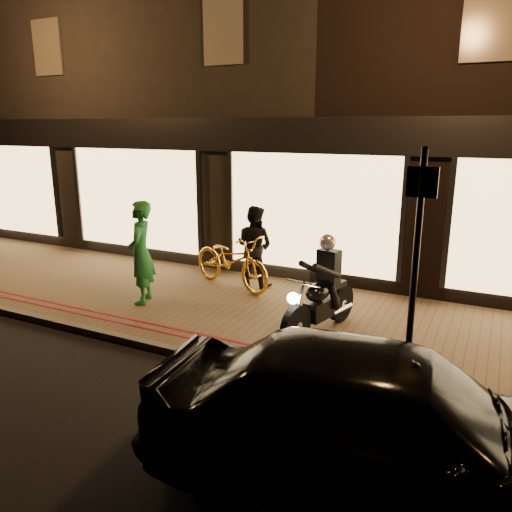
{
  "coord_description": "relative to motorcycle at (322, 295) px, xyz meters",
  "views": [
    {
      "loc": [
        3.48,
        -5.54,
        3.34
      ],
      "look_at": [
        -0.33,
        2.1,
        1.1
      ],
      "focal_mm": 35.0,
      "sensor_mm": 36.0,
      "label": 1
    }
  ],
  "objects": [
    {
      "name": "person_dark",
      "position": [
        -2.05,
        1.7,
        0.22
      ],
      "size": [
        0.87,
        0.71,
        1.66
      ],
      "primitive_type": "imported",
      "rotation": [
        0.0,
        0.0,
        3.04
      ],
      "color": "black",
      "rests_on": "sidewalk"
    },
    {
      "name": "kerb_stone",
      "position": [
        -1.08,
        -1.56,
        -0.67
      ],
      "size": [
        50.0,
        0.14,
        0.12
      ],
      "primitive_type": "cube",
      "color": "#59544C",
      "rests_on": "ground"
    },
    {
      "name": "ground",
      "position": [
        -1.08,
        -1.61,
        -0.73
      ],
      "size": [
        90.0,
        90.0,
        0.0
      ],
      "primitive_type": "plane",
      "color": "black",
      "rests_on": "ground"
    },
    {
      "name": "sign_post",
      "position": [
        1.56,
        -1.24,
        1.06
      ],
      "size": [
        0.35,
        0.08,
        3.0
      ],
      "rotation": [
        0.0,
        0.0,
        -0.04
      ],
      "color": "black",
      "rests_on": "sidewalk"
    },
    {
      "name": "person_green",
      "position": [
        -3.45,
        -0.16,
        0.34
      ],
      "size": [
        0.71,
        0.83,
        1.91
      ],
      "primitive_type": "imported",
      "rotation": [
        0.0,
        0.0,
        -1.13
      ],
      "color": "#1F7633",
      "rests_on": "sidewalk"
    },
    {
      "name": "building_row",
      "position": [
        -1.08,
        7.38,
        3.51
      ],
      "size": [
        48.0,
        10.11,
        8.5
      ],
      "color": "black",
      "rests_on": "ground"
    },
    {
      "name": "motorcycle",
      "position": [
        0.0,
        0.0,
        0.0
      ],
      "size": [
        0.75,
        1.91,
        1.59
      ],
      "rotation": [
        0.0,
        0.0,
        -0.24
      ],
      "color": "black",
      "rests_on": "sidewalk"
    },
    {
      "name": "parked_car",
      "position": [
        1.67,
        -3.12,
        0.02
      ],
      "size": [
        4.61,
        2.27,
        1.51
      ],
      "primitive_type": "imported",
      "rotation": [
        0.0,
        0.0,
        1.68
      ],
      "color": "black",
      "rests_on": "ground"
    },
    {
      "name": "red_kerb_lines",
      "position": [
        -1.08,
        -1.06,
        -0.61
      ],
      "size": [
        50.0,
        0.26,
        0.01
      ],
      "color": "maroon",
      "rests_on": "sidewalk"
    },
    {
      "name": "bicycle_gold",
      "position": [
        -2.42,
        1.38,
        -0.06
      ],
      "size": [
        2.25,
        1.41,
        1.12
      ],
      "primitive_type": "imported",
      "rotation": [
        0.0,
        0.0,
        1.23
      ],
      "color": "gold",
      "rests_on": "sidewalk"
    },
    {
      "name": "sidewalk",
      "position": [
        -1.08,
        0.39,
        -0.67
      ],
      "size": [
        50.0,
        4.0,
        0.12
      ],
      "primitive_type": "cube",
      "color": "brown",
      "rests_on": "ground"
    }
  ]
}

